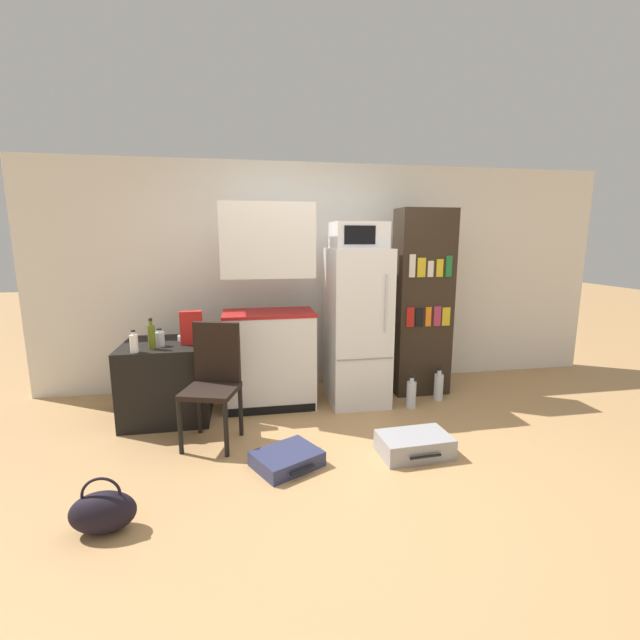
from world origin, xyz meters
The scene contains 19 objects.
ground_plane centered at (0.00, 0.00, 0.00)m, with size 24.00×24.00×0.00m, color tan.
wall_back centered at (0.20, 2.00, 1.22)m, with size 6.40×0.10×2.43m.
side_table centered at (-1.52, 1.23, 0.35)m, with size 0.76×0.73×0.70m.
kitchen_hutch centered at (-0.57, 1.35, 0.91)m, with size 0.88×0.52×1.96m.
refrigerator centered at (0.30, 1.30, 0.77)m, with size 0.57×0.63×1.54m.
microwave centered at (0.30, 1.30, 1.67)m, with size 0.50×0.42×0.25m.
bookshelf centered at (1.04, 1.44, 0.97)m, with size 0.58×0.33×1.93m.
bottle_clear_short centered at (-1.54, 1.12, 0.77)m, with size 0.08×0.08×0.16m.
bottle_milk_white centered at (-1.71, 0.94, 0.78)m, with size 0.07×0.07×0.19m.
bottle_olive_oil centered at (-1.59, 1.03, 0.82)m, with size 0.06×0.06×0.27m.
bottle_ketchup_red centered at (-1.35, 1.48, 0.79)m, with size 0.09×0.09×0.20m.
bowl centered at (-1.34, 1.33, 0.72)m, with size 0.17×0.17×0.05m.
cereal_box centered at (-1.27, 1.14, 0.85)m, with size 0.19×0.07×0.30m.
chair centered at (-1.06, 0.68, 0.56)m, with size 0.50×0.50×0.97m.
suitcase_large_flat centered at (0.44, 0.13, 0.08)m, with size 0.55×0.39×0.16m.
suitcase_small_flat centered at (-0.54, 0.14, 0.05)m, with size 0.56×0.52×0.11m.
handbag centered at (-1.63, -0.39, 0.12)m, with size 0.36×0.20×0.33m.
water_bottle_front centered at (0.78, 1.02, 0.14)m, with size 0.09×0.09×0.33m.
water_bottle_middle centered at (1.14, 1.17, 0.14)m, with size 0.09×0.09×0.34m.
Camera 1 is at (-0.82, -2.73, 1.63)m, focal length 24.00 mm.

